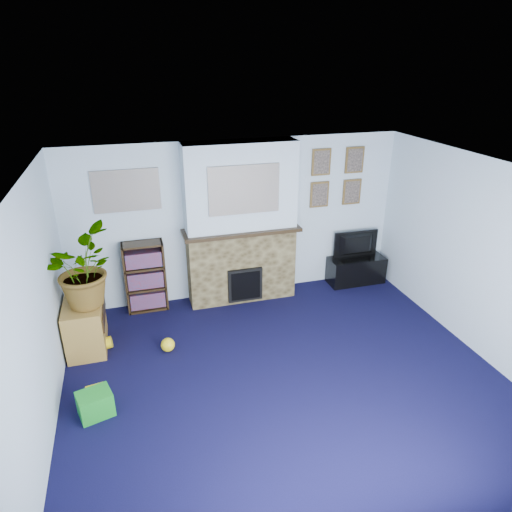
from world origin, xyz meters
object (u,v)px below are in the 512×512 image
object	(u,v)px
sideboard	(85,322)
television	(358,245)
tv_stand	(356,270)
bookshelf	(145,278)

from	to	relation	value
sideboard	television	bearing A→B (deg)	9.58
tv_stand	bookshelf	size ratio (longest dim) A/B	0.88
television	sideboard	world-z (taller)	television
tv_stand	television	size ratio (longest dim) A/B	1.22
bookshelf	sideboard	world-z (taller)	bookshelf
bookshelf	sideboard	distance (m)	1.13
television	sideboard	distance (m)	4.25
tv_stand	television	bearing A→B (deg)	90.00
tv_stand	sideboard	bearing A→B (deg)	-170.69
television	bookshelf	world-z (taller)	bookshelf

